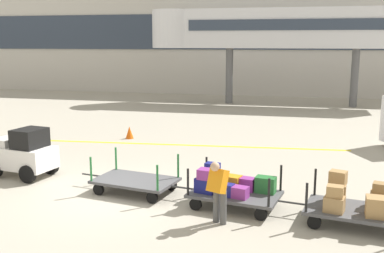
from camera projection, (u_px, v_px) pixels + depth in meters
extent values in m
plane|color=#A8A08E|center=(115.00, 194.00, 13.03)|extent=(120.00, 120.00, 0.00)
cube|color=yellow|center=(152.00, 144.00, 19.39)|extent=(16.24, 1.47, 0.01)
cube|color=#BCB7AD|center=(236.00, 38.00, 37.10)|extent=(48.62, 2.40, 9.16)
cube|color=#2D3847|center=(234.00, 31.00, 35.82)|extent=(46.19, 0.12, 2.80)
cube|color=silver|center=(292.00, 28.00, 30.26)|extent=(15.06, 2.20, 2.60)
cylinder|color=silver|center=(174.00, 29.00, 32.04)|extent=(3.00, 3.00, 2.60)
cube|color=#2D3847|center=(292.00, 25.00, 29.13)|extent=(13.56, 0.08, 0.70)
cylinder|color=#59595B|center=(229.00, 76.00, 31.76)|extent=(0.50, 0.50, 3.83)
cylinder|color=#59595B|center=(355.00, 78.00, 29.95)|extent=(0.50, 0.50, 3.83)
cube|color=white|center=(22.00, 157.00, 14.72)|extent=(2.27, 1.47, 0.70)
cube|color=black|center=(30.00, 138.00, 14.46)|extent=(0.97, 1.12, 0.60)
cube|color=silver|center=(8.00, 141.00, 14.86)|extent=(0.86, 1.05, 0.24)
cylinder|color=black|center=(19.00, 161.00, 15.53)|extent=(0.58, 0.28, 0.56)
cylinder|color=black|center=(51.00, 166.00, 14.99)|extent=(0.58, 0.28, 0.56)
cylinder|color=black|center=(28.00, 174.00, 14.05)|extent=(0.58, 0.28, 0.56)
cube|color=#4C4C4F|center=(135.00, 180.00, 13.13)|extent=(2.52, 1.80, 0.08)
cylinder|color=#237033|center=(116.00, 158.00, 14.05)|extent=(0.06, 0.06, 0.70)
cylinder|color=#237033|center=(91.00, 169.00, 12.89)|extent=(0.06, 0.06, 0.70)
cylinder|color=#237033|center=(178.00, 166.00, 13.22)|extent=(0.06, 0.06, 0.70)
cylinder|color=#237033|center=(157.00, 178.00, 12.06)|extent=(0.06, 0.06, 0.70)
cylinder|color=black|center=(121.00, 178.00, 14.04)|extent=(0.33, 0.16, 0.32)
cylinder|color=black|center=(99.00, 189.00, 12.97)|extent=(0.33, 0.16, 0.32)
cylinder|color=black|center=(171.00, 185.00, 13.37)|extent=(0.33, 0.16, 0.32)
cylinder|color=black|center=(152.00, 198.00, 12.29)|extent=(0.33, 0.16, 0.32)
cylinder|color=#333333|center=(92.00, 175.00, 13.72)|extent=(0.70, 0.18, 0.05)
cube|color=#4C4C4F|center=(235.00, 194.00, 11.96)|extent=(2.52, 1.80, 0.08)
cylinder|color=black|center=(206.00, 169.00, 12.88)|extent=(0.06, 0.06, 0.70)
cylinder|color=black|center=(188.00, 182.00, 11.72)|extent=(0.06, 0.06, 0.70)
cylinder|color=black|center=(281.00, 178.00, 12.05)|extent=(0.06, 0.06, 0.70)
cylinder|color=black|center=(269.00, 193.00, 10.89)|extent=(0.06, 0.06, 0.70)
cylinder|color=black|center=(212.00, 191.00, 12.87)|extent=(0.33, 0.16, 0.32)
cylinder|color=black|center=(196.00, 204.00, 11.79)|extent=(0.33, 0.16, 0.32)
cylinder|color=black|center=(272.00, 199.00, 12.19)|extent=(0.33, 0.16, 0.32)
cylinder|color=black|center=(261.00, 214.00, 11.12)|extent=(0.33, 0.16, 0.32)
cylinder|color=#333333|center=(183.00, 188.00, 12.55)|extent=(0.70, 0.18, 0.05)
cube|color=red|center=(212.00, 178.00, 12.52)|extent=(0.62, 0.38, 0.41)
cube|color=navy|center=(205.00, 186.00, 11.90)|extent=(0.57, 0.38, 0.38)
cube|color=orange|center=(230.00, 182.00, 12.24)|extent=(0.65, 0.51, 0.37)
cube|color=navy|center=(223.00, 189.00, 11.73)|extent=(0.61, 0.41, 0.32)
cube|color=#8C338C|center=(247.00, 184.00, 12.11)|extent=(0.48, 0.40, 0.35)
cube|color=#8C338C|center=(239.00, 192.00, 11.54)|extent=(0.50, 0.42, 0.29)
cube|color=#236B2D|center=(266.00, 185.00, 11.93)|extent=(0.57, 0.43, 0.42)
cube|color=navy|center=(213.00, 167.00, 12.46)|extent=(0.43, 0.35, 0.22)
cube|color=#8C338C|center=(205.00, 174.00, 11.84)|extent=(0.39, 0.40, 0.27)
cube|color=#4C4C4F|center=(356.00, 211.00, 10.78)|extent=(2.52, 1.80, 0.08)
cylinder|color=black|center=(315.00, 182.00, 11.70)|extent=(0.06, 0.06, 0.70)
cylinder|color=black|center=(307.00, 198.00, 10.54)|extent=(0.06, 0.06, 0.70)
cylinder|color=black|center=(321.00, 206.00, 11.69)|extent=(0.33, 0.16, 0.32)
cylinder|color=black|center=(314.00, 222.00, 10.62)|extent=(0.33, 0.16, 0.32)
cylinder|color=#333333|center=(292.00, 203.00, 11.37)|extent=(0.70, 0.18, 0.05)
cube|color=#9E7A4C|center=(337.00, 193.00, 11.23)|extent=(0.46, 0.48, 0.46)
cube|color=#9E7A4C|center=(334.00, 204.00, 10.60)|extent=(0.53, 0.48, 0.36)
cube|color=#A87F4C|center=(381.00, 200.00, 10.86)|extent=(0.55, 0.46, 0.37)
cube|color=#A87F4C|center=(378.00, 207.00, 10.28)|extent=(0.55, 0.47, 0.46)
cube|color=#A87F4C|center=(338.00, 177.00, 11.16)|extent=(0.47, 0.42, 0.33)
cube|color=#A87F4C|center=(335.00, 191.00, 10.54)|extent=(0.41, 0.35, 0.27)
cube|color=olive|center=(382.00, 188.00, 10.81)|extent=(0.46, 0.40, 0.23)
cylinder|color=#4C4C4C|center=(216.00, 206.00, 10.97)|extent=(0.16, 0.16, 0.82)
cylinder|color=#4C4C4C|center=(223.00, 208.00, 10.85)|extent=(0.16, 0.16, 0.82)
cube|color=orange|center=(218.00, 181.00, 10.71)|extent=(0.54, 0.55, 0.61)
sphere|color=tan|center=(215.00, 167.00, 10.55)|extent=(0.22, 0.22, 0.22)
cone|color=#EA590F|center=(129.00, 132.00, 20.44)|extent=(0.36, 0.36, 0.55)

